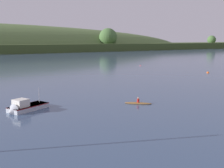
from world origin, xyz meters
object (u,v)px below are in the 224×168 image
object	(u,v)px
fishing_boat_moored	(24,108)
mooring_buoy_midchannel	(208,73)
canoe_with_paddler	(138,103)
mooring_buoy_off_fishing_boat	(140,66)

from	to	relation	value
fishing_boat_moored	mooring_buoy_midchannel	bearing A→B (deg)	171.66
fishing_boat_moored	canoe_with_paddler	size ratio (longest dim) A/B	1.80
fishing_boat_moored	mooring_buoy_off_fishing_boat	xyz separation A→B (m)	(50.17, 37.04, -0.34)
fishing_boat_moored	mooring_buoy_midchannel	world-z (taller)	fishing_boat_moored
mooring_buoy_off_fishing_boat	mooring_buoy_midchannel	bearing A→B (deg)	-87.14
fishing_boat_moored	canoe_with_paddler	distance (m)	14.59
mooring_buoy_midchannel	canoe_with_paddler	bearing A→B (deg)	-156.16
canoe_with_paddler	mooring_buoy_midchannel	world-z (taller)	canoe_with_paddler
canoe_with_paddler	mooring_buoy_off_fishing_boat	xyz separation A→B (m)	(36.48, 42.06, -0.10)
fishing_boat_moored	canoe_with_paddler	xyz separation A→B (m)	(13.69, -5.02, -0.24)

